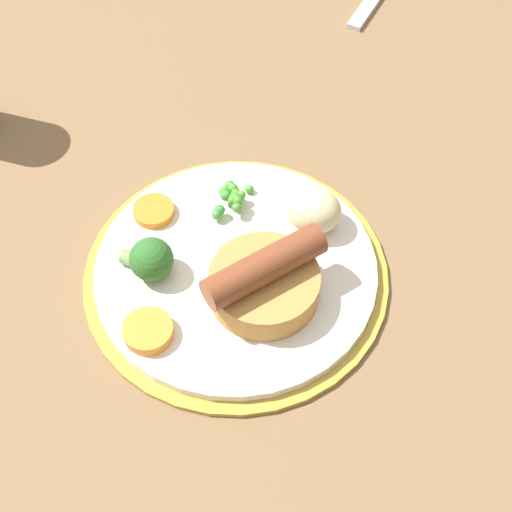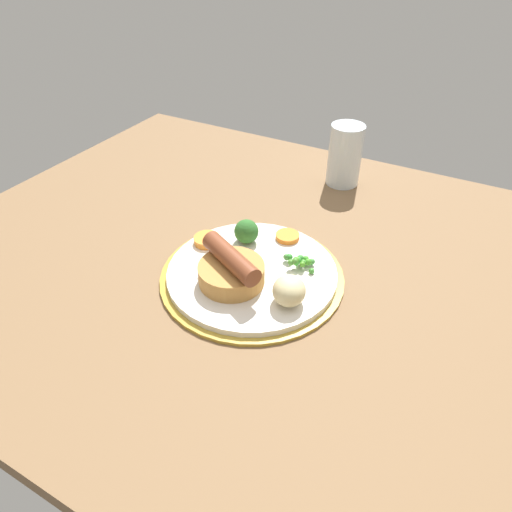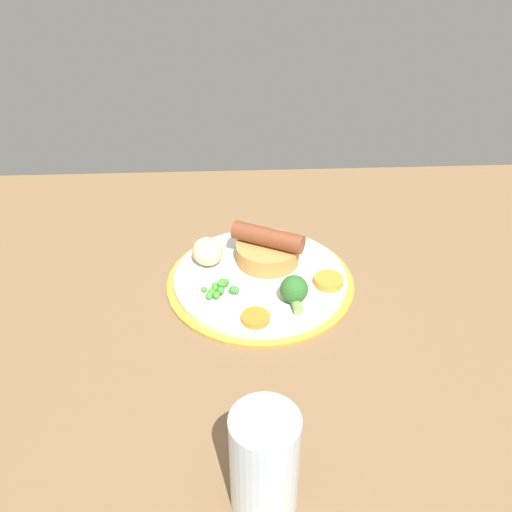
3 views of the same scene
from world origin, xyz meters
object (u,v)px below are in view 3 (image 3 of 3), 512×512
at_px(pea_pile, 220,287).
at_px(sausage_pudding, 268,249).
at_px(dinner_plate, 260,280).
at_px(potato_chunk_0, 207,251).
at_px(carrot_slice_1, 255,318).
at_px(broccoli_floret_near, 294,290).
at_px(drinking_glass, 264,463).
at_px(carrot_slice_0, 329,281).

bearing_deg(pea_pile, sausage_pudding, -132.64).
distance_m(dinner_plate, potato_chunk_0, 0.09).
bearing_deg(pea_pile, dinner_plate, -145.44).
height_order(pea_pile, carrot_slice_1, pea_pile).
xyz_separation_m(pea_pile, broccoli_floret_near, (-0.10, 0.02, 0.01)).
bearing_deg(drinking_glass, sausage_pudding, -94.18).
distance_m(broccoli_floret_near, potato_chunk_0, 0.15).
distance_m(dinner_plate, carrot_slice_1, 0.09).
distance_m(potato_chunk_0, carrot_slice_0, 0.17).
height_order(dinner_plate, pea_pile, pea_pile).
height_order(dinner_plate, sausage_pudding, sausage_pudding).
relative_size(pea_pile, carrot_slice_0, 1.28).
relative_size(potato_chunk_0, carrot_slice_1, 1.30).
distance_m(sausage_pudding, potato_chunk_0, 0.09).
relative_size(sausage_pudding, pea_pile, 2.03).
xyz_separation_m(potato_chunk_0, drinking_glass, (-0.06, 0.36, 0.02)).
bearing_deg(dinner_plate, sausage_pudding, -109.18).
height_order(broccoli_floret_near, carrot_slice_0, broccoli_floret_near).
distance_m(carrot_slice_0, carrot_slice_1, 0.12).
distance_m(pea_pile, potato_chunk_0, 0.07).
bearing_deg(drinking_glass, pea_pile, -82.06).
distance_m(potato_chunk_0, carrot_slice_1, 0.14).
xyz_separation_m(pea_pile, potato_chunk_0, (0.02, -0.07, 0.01)).
relative_size(sausage_pudding, potato_chunk_0, 2.21).
height_order(sausage_pudding, potato_chunk_0, sausage_pudding).
xyz_separation_m(sausage_pudding, carrot_slice_0, (-0.08, 0.06, -0.02)).
relative_size(dinner_plate, carrot_slice_0, 6.52).
distance_m(potato_chunk_0, drinking_glass, 0.37).
relative_size(pea_pile, potato_chunk_0, 1.09).
bearing_deg(broccoli_floret_near, carrot_slice_1, 117.99).
relative_size(sausage_pudding, drinking_glass, 0.92).
relative_size(dinner_plate, potato_chunk_0, 5.53).
height_order(potato_chunk_0, drinking_glass, drinking_glass).
distance_m(pea_pile, carrot_slice_1, 0.07).
bearing_deg(broccoli_floret_near, sausage_pudding, 10.50).
bearing_deg(broccoli_floret_near, drinking_glass, 161.81).
xyz_separation_m(dinner_plate, pea_pile, (0.05, 0.04, 0.02)).
bearing_deg(carrot_slice_0, dinner_plate, -14.78).
bearing_deg(potato_chunk_0, carrot_slice_0, 160.43).
xyz_separation_m(sausage_pudding, pea_pile, (0.07, 0.07, -0.01)).
bearing_deg(potato_chunk_0, sausage_pudding, -179.61).
xyz_separation_m(potato_chunk_0, carrot_slice_1, (-0.06, 0.13, -0.02)).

